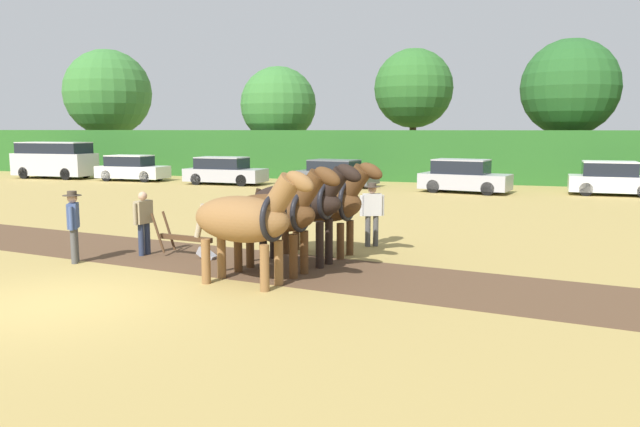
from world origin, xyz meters
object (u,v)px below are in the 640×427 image
draft_horse_lead_right (276,213)px  parked_car_center_left (224,171)px  parked_car_left (132,168)px  draft_horse_trail_left (300,203)px  parked_car_right (612,179)px  plow (190,244)px  farmer_at_plow (144,219)px  tree_far_left (108,93)px  draft_horse_lead_left (246,219)px  tree_center (570,88)px  parked_car_center_right (464,177)px  tree_left (278,105)px  parked_van (55,160)px  tree_center_left (414,89)px  parked_car_center (336,173)px  farmer_onlooker_left (73,221)px  draft_horse_trail_right (322,202)px  farmer_beside_team (372,210)px

draft_horse_lead_right → parked_car_center_left: bearing=127.8°
draft_horse_lead_right → parked_car_left: draft_horse_lead_right is taller
draft_horse_trail_left → parked_car_right: bearing=73.1°
plow → farmer_at_plow: 1.32m
tree_far_left → parked_car_left: size_ratio=2.18×
draft_horse_lead_left → parked_car_right: (8.69, 20.70, -0.56)m
tree_center → parked_car_center_right: bearing=-119.6°
tree_left → parked_van: bearing=-145.7°
tree_far_left → tree_center: tree_far_left is taller
tree_center_left → draft_horse_trail_left: bearing=-84.6°
tree_center_left → tree_center: (9.38, -1.69, -0.24)m
plow → parked_car_center: size_ratio=0.40×
tree_left → farmer_onlooker_left: 28.91m
tree_center → parked_car_right: tree_center is taller
draft_horse_trail_left → farmer_onlooker_left: bearing=-154.4°
draft_horse_trail_left → parked_car_center: (-4.96, 18.61, -0.69)m
tree_center → draft_horse_lead_right: size_ratio=2.93×
tree_center → draft_horse_lead_left: bearing=-103.9°
farmer_onlooker_left → parked_car_right: bearing=25.5°
parked_van → tree_far_left: bearing=106.8°
tree_far_left → farmer_onlooker_left: 36.64m
draft_horse_trail_right → farmer_onlooker_left: 5.72m
farmer_at_plow → parked_car_right: parked_car_right is taller
plow → farmer_at_plow: size_ratio=1.13×
tree_center → farmer_beside_team: bearing=-103.6°
draft_horse_trail_right → tree_center_left: bearing=103.4°
draft_horse_lead_left → farmer_beside_team: size_ratio=1.67×
draft_horse_lead_left → farmer_beside_team: draft_horse_lead_left is taller
tree_center → parked_car_center: bearing=-146.9°
tree_left → parked_car_left: 10.83m
tree_left → parked_car_center: bearing=-49.8°
tree_center_left → farmer_onlooker_left: 29.98m
tree_left → draft_horse_lead_left: tree_left is taller
plow → parked_car_center_right: parked_car_center_right is taller
tree_center → parked_car_left: tree_center is taller
tree_center → plow: 28.55m
farmer_onlooker_left → parked_car_right: size_ratio=0.43×
tree_center_left → draft_horse_trail_left: size_ratio=2.88×
draft_horse_lead_right → plow: bearing=168.4°
tree_left → parked_car_center_right: 16.39m
draft_horse_lead_right → farmer_beside_team: bearing=80.0°
tree_far_left → farmer_at_plow: 36.25m
tree_center_left → draft_horse_lead_left: tree_center_left is taller
draft_horse_trail_right → parked_car_right: 19.29m
draft_horse_lead_left → plow: 3.29m
draft_horse_trail_left → parked_car_center_left: 21.09m
parked_car_center → farmer_beside_team: bearing=-60.8°
draft_horse_trail_left → parked_car_center_right: (1.80, 17.52, -0.62)m
tree_center → draft_horse_lead_left: 29.57m
tree_left → farmer_at_plow: 27.96m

